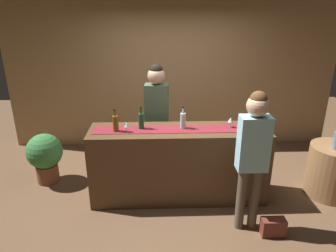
# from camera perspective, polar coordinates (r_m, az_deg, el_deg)

# --- Properties ---
(ground_plane) EXTENTS (10.00, 10.00, 0.00)m
(ground_plane) POSITION_cam_1_polar(r_m,az_deg,el_deg) (4.58, 1.91, -12.63)
(ground_plane) COLOR brown
(back_wall) EXTENTS (6.00, 0.12, 2.90)m
(back_wall) POSITION_cam_1_polar(r_m,az_deg,el_deg) (5.80, 0.81, 10.30)
(back_wall) COLOR tan
(back_wall) RESTS_ON ground
(bar_counter) EXTENTS (2.38, 0.60, 1.03)m
(bar_counter) POSITION_cam_1_polar(r_m,az_deg,el_deg) (4.31, 1.99, -6.96)
(bar_counter) COLOR #543821
(bar_counter) RESTS_ON ground
(counter_runner_cloth) EXTENTS (2.26, 0.28, 0.01)m
(counter_runner_cloth) POSITION_cam_1_polar(r_m,az_deg,el_deg) (4.09, 2.08, -0.59)
(counter_runner_cloth) COLOR maroon
(counter_runner_cloth) RESTS_ON bar_counter
(wine_bottle_amber) EXTENTS (0.07, 0.07, 0.30)m
(wine_bottle_amber) POSITION_cam_1_polar(r_m,az_deg,el_deg) (4.04, -9.57, 0.51)
(wine_bottle_amber) COLOR brown
(wine_bottle_amber) RESTS_ON bar_counter
(wine_bottle_clear) EXTENTS (0.07, 0.07, 0.30)m
(wine_bottle_clear) POSITION_cam_1_polar(r_m,az_deg,el_deg) (4.09, 2.76, 1.04)
(wine_bottle_clear) COLOR #B2C6C1
(wine_bottle_clear) RESTS_ON bar_counter
(wine_bottle_green) EXTENTS (0.07, 0.07, 0.30)m
(wine_bottle_green) POSITION_cam_1_polar(r_m,az_deg,el_deg) (4.09, -4.94, 0.99)
(wine_bottle_green) COLOR #194723
(wine_bottle_green) RESTS_ON bar_counter
(wine_glass_near_customer) EXTENTS (0.07, 0.07, 0.14)m
(wine_glass_near_customer) POSITION_cam_1_polar(r_m,az_deg,el_deg) (4.00, -7.58, 0.26)
(wine_glass_near_customer) COLOR silver
(wine_glass_near_customer) RESTS_ON bar_counter
(wine_glass_mid_counter) EXTENTS (0.07, 0.07, 0.14)m
(wine_glass_mid_counter) POSITION_cam_1_polar(r_m,az_deg,el_deg) (4.20, 11.37, 1.07)
(wine_glass_mid_counter) COLOR silver
(wine_glass_mid_counter) RESTS_ON bar_counter
(wine_glass_far_end) EXTENTS (0.07, 0.07, 0.14)m
(wine_glass_far_end) POSITION_cam_1_polar(r_m,az_deg,el_deg) (4.14, 14.09, 0.54)
(wine_glass_far_end) COLOR silver
(wine_glass_far_end) RESTS_ON bar_counter
(bartender) EXTENTS (0.36, 0.25, 1.78)m
(bartender) POSITION_cam_1_polar(r_m,az_deg,el_deg) (4.60, -2.08, 3.07)
(bartender) COLOR #26262B
(bartender) RESTS_ON ground
(customer_sipping) EXTENTS (0.34, 0.24, 1.72)m
(customer_sipping) POSITION_cam_1_polar(r_m,az_deg,el_deg) (3.60, 15.31, -3.90)
(customer_sipping) COLOR brown
(customer_sipping) RESTS_ON ground
(round_side_table) EXTENTS (0.68, 0.68, 0.74)m
(round_side_table) POSITION_cam_1_polar(r_m,az_deg,el_deg) (5.00, 27.79, -7.25)
(round_side_table) COLOR #996B42
(round_side_table) RESTS_ON ground
(potted_plant_tall) EXTENTS (0.53, 0.53, 0.78)m
(potted_plant_tall) POSITION_cam_1_polar(r_m,az_deg,el_deg) (5.05, -21.58, -4.94)
(potted_plant_tall) COLOR brown
(potted_plant_tall) RESTS_ON ground
(handbag) EXTENTS (0.28, 0.14, 0.22)m
(handbag) POSITION_cam_1_polar(r_m,az_deg,el_deg) (4.05, 18.66, -17.11)
(handbag) COLOR brown
(handbag) RESTS_ON ground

